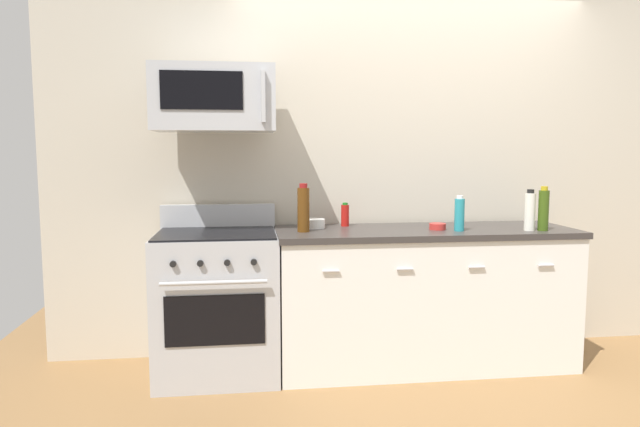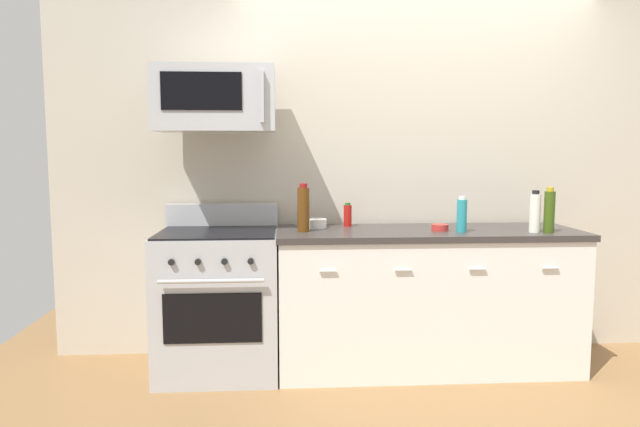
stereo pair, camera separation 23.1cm
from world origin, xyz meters
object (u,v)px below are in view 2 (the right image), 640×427
Objects in this scene: bottle_dish_soap at (462,215)px; bottle_olive_oil at (549,211)px; bottle_vinegar_white at (535,212)px; bowl_white_ceramic at (315,223)px; microwave at (216,100)px; bottle_wine_amber at (303,209)px; range_oven at (219,301)px; bowl_red_small at (440,227)px; bottle_hot_sauce_red at (348,215)px.

bottle_dish_soap is 0.54m from bottle_olive_oil.
bottle_vinegar_white is 1.40m from bowl_white_ceramic.
microwave reaches higher than bottle_olive_oil.
range_oven is at bearing 175.25° from bottle_wine_amber.
bottle_wine_amber is 2.83× the size of bowl_red_small.
bowl_white_ceramic is 0.81m from bowl_red_small.
bottle_olive_oil is 0.09m from bottle_vinegar_white.
bottle_wine_amber is at bearing 179.60° from bowl_red_small.
range_oven is 7.09× the size of bowl_white_ceramic.
bottle_dish_soap is 0.86× the size of bottle_vinegar_white.
microwave is 4.66× the size of bottle_hot_sauce_red.
bottle_wine_amber is 0.22m from bowl_white_ceramic.
range_oven is 1.50m from bowl_red_small.
bowl_white_ceramic is at bearing 167.78° from bottle_vinegar_white.
microwave is 1.15m from bottle_hot_sauce_red.
microwave is 1.64m from bowl_red_small.
bottle_vinegar_white is at bearing -11.94° from bowl_red_small.
bottle_dish_soap is 0.16m from bowl_red_small.
bottle_vinegar_white reaches higher than bottle_hot_sauce_red.
range_oven is at bearing -90.29° from microwave.
microwave reaches higher than bowl_white_ceramic.
bottle_olive_oil is 2.64× the size of bowl_red_small.
bottle_hot_sauce_red reaches higher than range_oven.
microwave is at bearing 173.61° from bottle_olive_oil.
bottle_dish_soap is (1.54, -0.18, -0.72)m from microwave.
bottle_hot_sauce_red is at bearing 37.89° from bottle_wine_amber.
bowl_white_ceramic is (0.63, 0.08, -0.80)m from microwave.
bottle_hot_sauce_red is at bearing 162.63° from bottle_olive_oil.
bowl_white_ceramic is (-0.22, -0.07, -0.04)m from bottle_hot_sauce_red.
bottle_vinegar_white is 1.45m from bottle_wine_amber.
bottle_hot_sauce_red reaches higher than bowl_red_small.
bottle_vinegar_white is at bearing -4.87° from bottle_dish_soap.
microwave is 1.71m from bottle_dish_soap.
bowl_white_ceramic is at bearing 11.04° from range_oven.
bottle_olive_oil is at bearing -5.17° from range_oven.
bottle_olive_oil is at bearing -10.66° from bottle_vinegar_white.
range_oven is 3.49× the size of bottle_wine_amber.
microwave is at bearing 173.40° from bottle_dish_soap.
bottle_vinegar_white is at bearing -17.85° from bottle_hot_sauce_red.
bottle_olive_oil is 0.93× the size of bottle_wine_amber.
bowl_red_small is at bearing -0.40° from bottle_wine_amber.
bottle_olive_oil reaches higher than bowl_white_ceramic.
bowl_red_small is (-0.57, 0.12, -0.10)m from bottle_vinegar_white.
bottle_hot_sauce_red is (0.86, 0.19, 0.53)m from range_oven.
bowl_red_small is (-0.65, 0.14, -0.11)m from bottle_olive_oil.
bottle_dish_soap is at bearing -5.06° from bottle_wine_amber.
bottle_olive_oil is 1.48m from bowl_white_ceramic.
bottle_hot_sauce_red is at bearing 9.94° from microwave.
bottle_dish_soap is 0.46m from bottle_vinegar_white.
bottle_dish_soap is at bearing -35.49° from bowl_red_small.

